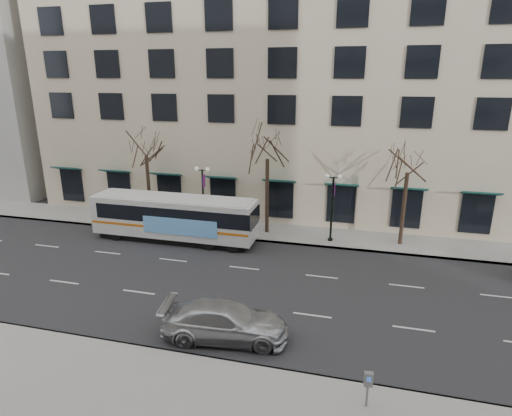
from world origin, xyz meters
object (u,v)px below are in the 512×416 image
(tree_far_mid, at_px, (267,146))
(silver_car, at_px, (225,321))
(pay_station, at_px, (368,382))
(city_bus, at_px, (175,217))
(tree_far_left, at_px, (145,144))
(lamp_post_left, at_px, (203,195))
(tree_far_right, at_px, (409,159))
(lamp_post_right, at_px, (332,205))

(tree_far_mid, distance_m, silver_car, 15.37)
(silver_car, distance_m, pay_station, 7.21)
(tree_far_mid, relative_size, city_bus, 0.69)
(pay_station, bearing_deg, tree_far_mid, 107.71)
(tree_far_left, xyz_separation_m, pay_station, (17.77, -17.13, -5.48))
(lamp_post_left, height_order, silver_car, lamp_post_left)
(tree_far_right, xyz_separation_m, lamp_post_right, (-4.99, -0.60, -3.48))
(lamp_post_right, relative_size, pay_station, 3.54)
(tree_far_right, distance_m, lamp_post_right, 6.11)
(tree_far_right, relative_size, lamp_post_right, 1.55)
(lamp_post_right, relative_size, silver_car, 0.87)
(tree_far_left, height_order, silver_car, tree_far_left)
(lamp_post_left, distance_m, silver_car, 14.99)
(tree_far_right, distance_m, lamp_post_left, 15.40)
(city_bus, distance_m, pay_station, 19.96)
(lamp_post_right, xyz_separation_m, silver_car, (-3.76, -13.48, -2.08))
(tree_far_left, height_order, lamp_post_right, tree_far_left)
(tree_far_left, height_order, city_bus, tree_far_left)
(tree_far_left, height_order, tree_far_mid, tree_far_mid)
(tree_far_left, distance_m, lamp_post_left, 6.29)
(tree_far_mid, height_order, city_bus, tree_far_mid)
(tree_far_right, bearing_deg, tree_far_left, 180.00)
(silver_car, bearing_deg, tree_far_left, 31.34)
(tree_far_right, xyz_separation_m, city_bus, (-16.32, -3.00, -4.58))
(city_bus, xyz_separation_m, silver_car, (7.57, -11.07, -0.98))
(tree_far_mid, bearing_deg, lamp_post_left, -173.15)
(tree_far_right, bearing_deg, lamp_post_right, -173.15)
(tree_far_right, bearing_deg, tree_far_mid, 180.00)
(silver_car, xyz_separation_m, pay_station, (6.52, -3.06, 0.35))
(pay_station, bearing_deg, silver_car, 148.21)
(lamp_post_left, bearing_deg, tree_far_left, 173.17)
(tree_far_left, relative_size, tree_far_right, 1.03)
(tree_far_left, bearing_deg, silver_car, -51.38)
(tree_far_mid, relative_size, silver_car, 1.43)
(tree_far_right, bearing_deg, pay_station, -97.43)
(silver_car, bearing_deg, tree_far_mid, -2.23)
(city_bus, bearing_deg, tree_far_right, 10.67)
(tree_far_left, xyz_separation_m, tree_far_mid, (10.00, 0.00, 0.21))
(lamp_post_left, bearing_deg, pay_station, -52.34)
(lamp_post_left, bearing_deg, tree_far_mid, 6.85)
(tree_far_mid, distance_m, tree_far_right, 10.01)
(tree_far_right, distance_m, city_bus, 17.22)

